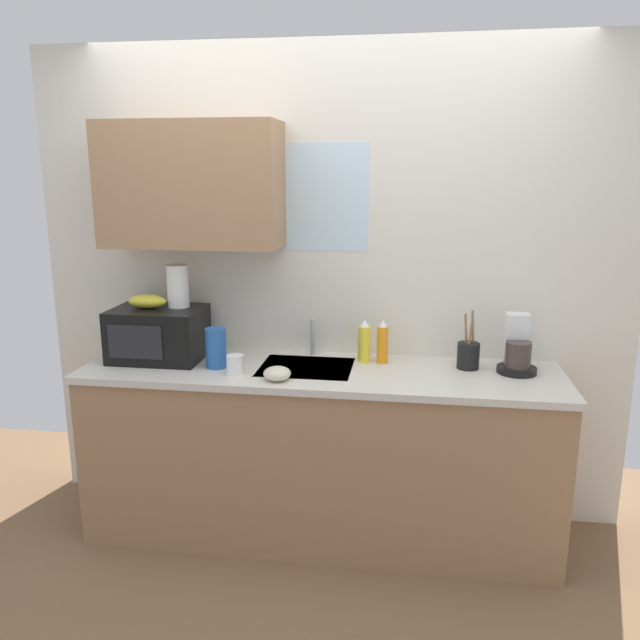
{
  "coord_description": "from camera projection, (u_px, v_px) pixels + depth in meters",
  "views": [
    {
      "loc": [
        0.44,
        -2.96,
        1.86
      ],
      "look_at": [
        0.0,
        0.0,
        1.15
      ],
      "focal_mm": 35.38,
      "sensor_mm": 36.0,
      "label": 1
    }
  ],
  "objects": [
    {
      "name": "coffee_maker",
      "position": [
        517.0,
        351.0,
        3.07
      ],
      "size": [
        0.19,
        0.21,
        0.28
      ],
      "color": "black",
      "rests_on": "counter_unit"
    },
    {
      "name": "paper_towel_roll",
      "position": [
        178.0,
        286.0,
        3.25
      ],
      "size": [
        0.11,
        0.11,
        0.22
      ],
      "primitive_type": "cylinder",
      "color": "white",
      "rests_on": "microwave"
    },
    {
      "name": "kitchen_wall_assembly",
      "position": [
        305.0,
        269.0,
        3.34
      ],
      "size": [
        3.15,
        0.42,
        2.5
      ],
      "color": "silver",
      "rests_on": "ground"
    },
    {
      "name": "microwave",
      "position": [
        158.0,
        334.0,
        3.27
      ],
      "size": [
        0.46,
        0.35,
        0.27
      ],
      "color": "black",
      "rests_on": "counter_unit"
    },
    {
      "name": "utensil_crock",
      "position": [
        468.0,
        355.0,
        3.13
      ],
      "size": [
        0.11,
        0.11,
        0.29
      ],
      "color": "black",
      "rests_on": "counter_unit"
    },
    {
      "name": "sink_faucet",
      "position": [
        313.0,
        337.0,
        3.35
      ],
      "size": [
        0.03,
        0.03,
        0.2
      ],
      "primitive_type": "cylinder",
      "color": "#B2B5BA",
      "rests_on": "counter_unit"
    },
    {
      "name": "dish_soap_bottle_yellow",
      "position": [
        364.0,
        342.0,
        3.23
      ],
      "size": [
        0.06,
        0.06,
        0.22
      ],
      "color": "yellow",
      "rests_on": "counter_unit"
    },
    {
      "name": "small_bowl",
      "position": [
        277.0,
        373.0,
        2.96
      ],
      "size": [
        0.13,
        0.13,
        0.06
      ],
      "primitive_type": "ellipsoid",
      "color": "beige",
      "rests_on": "counter_unit"
    },
    {
      "name": "counter_unit",
      "position": [
        320.0,
        451.0,
        3.24
      ],
      "size": [
        2.38,
        0.63,
        0.9
      ],
      "color": "#9E7551",
      "rests_on": "ground"
    },
    {
      "name": "mug_white",
      "position": [
        235.0,
        365.0,
        3.04
      ],
      "size": [
        0.08,
        0.08,
        0.09
      ],
      "primitive_type": "cylinder",
      "color": "white",
      "rests_on": "counter_unit"
    },
    {
      "name": "dish_soap_bottle_orange",
      "position": [
        382.0,
        343.0,
        3.21
      ],
      "size": [
        0.06,
        0.06,
        0.23
      ],
      "color": "orange",
      "rests_on": "counter_unit"
    },
    {
      "name": "banana_bunch",
      "position": [
        147.0,
        301.0,
        3.24
      ],
      "size": [
        0.2,
        0.11,
        0.07
      ],
      "primitive_type": "ellipsoid",
      "color": "gold",
      "rests_on": "microwave"
    },
    {
      "name": "cereal_canister",
      "position": [
        216.0,
        348.0,
        3.14
      ],
      "size": [
        0.1,
        0.1,
        0.2
      ],
      "primitive_type": "cylinder",
      "color": "#2659A5",
      "rests_on": "counter_unit"
    }
  ]
}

